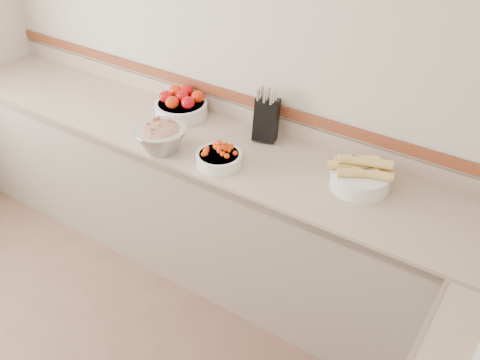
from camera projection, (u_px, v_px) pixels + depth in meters
The scene contains 7 objects.
back_wall at pixel (252, 60), 2.99m from camera, with size 4.00×4.00×0.00m, color beige.
counter_back at pixel (222, 209), 3.26m from camera, with size 4.00×0.65×1.08m.
knife_block at pixel (266, 118), 3.00m from camera, with size 0.17×0.19×0.31m.
tomato_bowl at pixel (181, 105), 3.26m from camera, with size 0.32×0.32×0.16m.
cherry_tomato_bowl at pixel (219, 156), 2.83m from camera, with size 0.25×0.25×0.14m.
corn_bowl at pixel (360, 175), 2.65m from camera, with size 0.33×0.30×0.18m.
rhubarb_bowl at pixel (161, 137), 2.92m from camera, with size 0.29×0.29×0.17m.
Camera 1 is at (1.51, -0.39, 2.48)m, focal length 40.00 mm.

